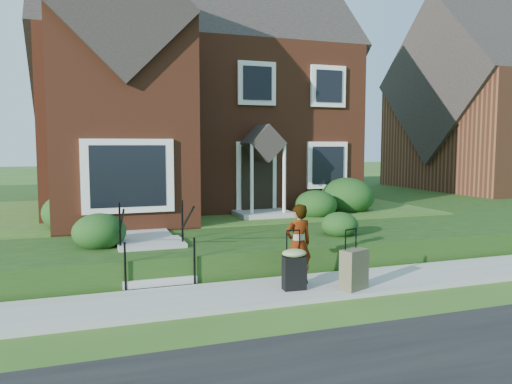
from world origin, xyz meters
name	(u,v)px	position (x,y,z in m)	size (l,w,h in m)	color
ground	(300,290)	(0.00, 0.00, 0.00)	(120.00, 120.00, 0.00)	#2D5119
sidewalk	(300,288)	(0.00, 0.00, 0.04)	(60.00, 1.60, 0.08)	#9E9B93
terrace	(281,203)	(4.00, 10.90, 0.30)	(44.00, 20.00, 0.60)	#18380F
walkway	(138,225)	(-2.50, 5.00, 0.63)	(1.20, 6.00, 0.06)	#9E9B93
main_house	(187,75)	(-0.21, 9.61, 5.26)	(10.40, 10.20, 9.40)	brown
neighbour_house	(507,94)	(16.00, 11.00, 5.25)	(9.40, 8.00, 9.20)	brown
front_steps	(154,255)	(-2.50, 1.84, 0.47)	(1.40, 2.02, 1.50)	#9E9B93
foundation_shrubs	(248,203)	(0.57, 4.92, 1.12)	(9.97, 5.03, 1.23)	#103812
woman	(298,244)	(0.04, 0.19, 0.86)	(0.57, 0.37, 1.55)	#999999
suitcase_black	(294,267)	(-0.19, -0.15, 0.51)	(0.49, 0.41, 1.11)	black
suitcase_olive	(354,269)	(0.87, -0.49, 0.46)	(0.59, 0.47, 1.13)	brown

